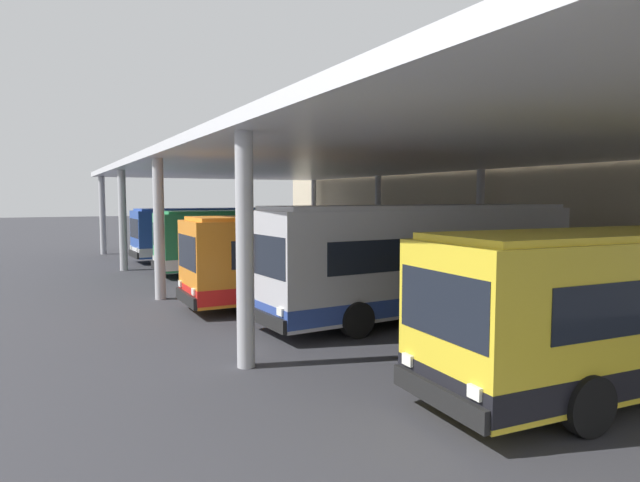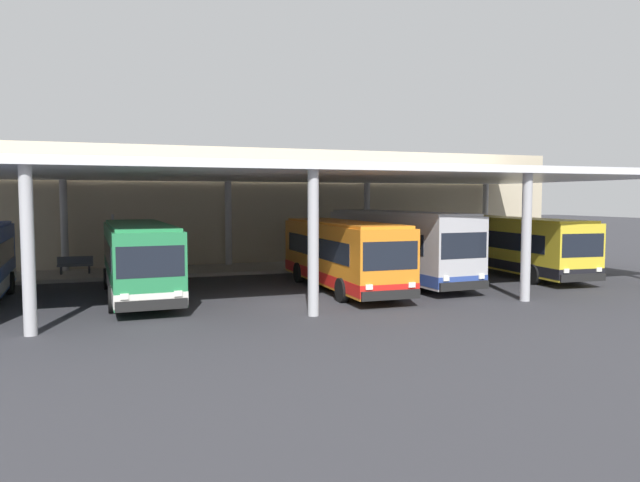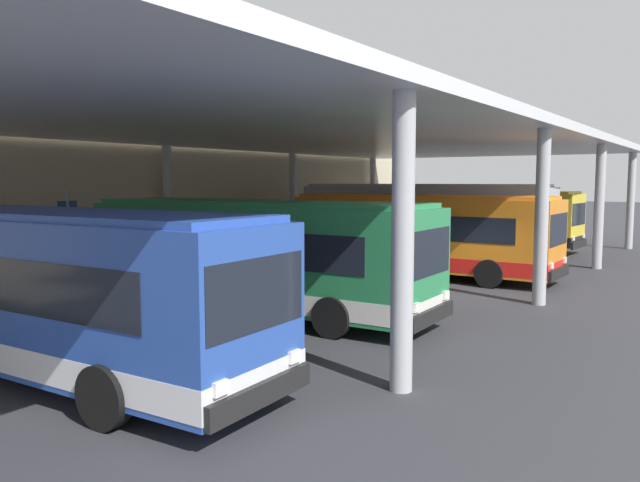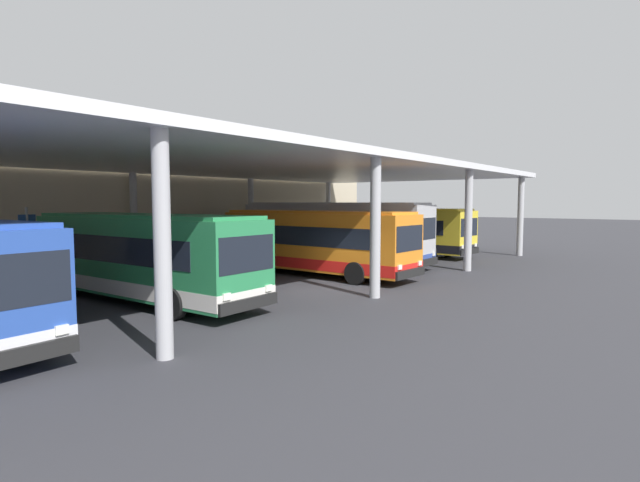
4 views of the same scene
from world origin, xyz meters
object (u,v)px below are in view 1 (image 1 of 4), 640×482
(bus_middle_bay, at_px, (329,256))
(bus_nearest_bay, at_px, (221,232))
(trash_bin, at_px, (387,251))
(bus_second_bay, at_px, (260,239))
(bench_waiting, at_px, (361,247))
(banner_sign, at_px, (366,228))
(bus_far_bay, at_px, (424,259))

(bus_middle_bay, bearing_deg, bus_nearest_bay, 177.15)
(trash_bin, bearing_deg, bus_middle_bay, -44.55)
(bus_nearest_bay, relative_size, bus_second_bay, 1.00)
(bus_middle_bay, height_order, bench_waiting, bus_middle_bay)
(banner_sign, bearing_deg, bench_waiting, 155.88)
(bench_waiting, xyz_separation_m, trash_bin, (2.93, -0.06, 0.01))
(bus_middle_bay, distance_m, banner_sign, 12.78)
(bus_far_bay, distance_m, bench_waiting, 17.23)
(bus_far_bay, height_order, banner_sign, bus_far_bay)
(bus_second_bay, xyz_separation_m, banner_sign, (-0.97, 7.16, 0.32))
(bus_nearest_bay, bearing_deg, bus_middle_bay, -2.85)
(bus_second_bay, xyz_separation_m, bus_far_bay, (12.60, 0.66, 0.19))
(bus_far_bay, xyz_separation_m, banner_sign, (-13.57, 6.51, 0.14))
(bus_far_bay, bearing_deg, bus_middle_bay, -157.34)
(bus_far_bay, distance_m, trash_bin, 14.61)
(trash_bin, relative_size, banner_sign, 0.31)
(bench_waiting, bearing_deg, bus_nearest_bay, -113.52)
(bus_second_bay, bearing_deg, bus_far_bay, 2.99)
(bench_waiting, bearing_deg, banner_sign, -24.12)
(bus_far_bay, xyz_separation_m, bench_waiting, (-15.53, 7.38, -1.18))
(bus_far_bay, bearing_deg, bus_nearest_bay, -177.77)
(bus_second_bay, height_order, trash_bin, bus_second_bay)
(bus_nearest_bay, xyz_separation_m, banner_sign, (5.50, 7.25, 0.32))
(bus_second_bay, xyz_separation_m, bus_middle_bay, (8.98, -0.85, 0.00))
(bus_far_bay, relative_size, bench_waiting, 6.36)
(bus_middle_bay, bearing_deg, bus_far_bay, 22.66)
(bus_second_bay, relative_size, bench_waiting, 5.89)
(bus_nearest_bay, bearing_deg, bus_second_bay, 0.76)
(banner_sign, bearing_deg, bus_second_bay, -82.28)
(bus_second_bay, height_order, banner_sign, banner_sign)
(bus_nearest_bay, relative_size, bus_middle_bay, 1.01)
(bus_nearest_bay, height_order, trash_bin, bus_nearest_bay)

